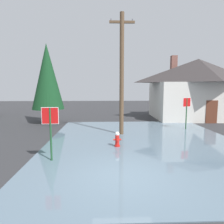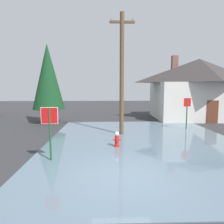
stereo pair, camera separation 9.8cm
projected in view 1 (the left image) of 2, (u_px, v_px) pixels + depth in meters
The scene contains 9 objects.
ground_plane at pixel (125, 178), 7.28m from camera, with size 80.00×80.00×0.10m, color #2D2D30.
flood_puddle at pixel (144, 142), 11.67m from camera, with size 10.94×13.89×0.03m, color slate.
lane_stop_bar at pixel (128, 198), 5.84m from camera, with size 4.22×0.30×0.01m, color silver.
stop_sign_near at pixel (50, 123), 8.58m from camera, with size 0.71×0.08×2.32m.
fire_hydrant at pixel (117, 139), 10.79m from camera, with size 0.42×0.36×0.83m.
utility_pole at pixel (122, 73), 13.20m from camera, with size 1.60×0.28×7.80m.
stop_sign_far at pixel (187, 107), 15.11m from camera, with size 0.64×0.21×2.37m.
house at pixel (197, 88), 20.68m from camera, with size 9.32×7.02×6.40m.
pine_tree_mid_left at pixel (47, 77), 17.66m from camera, with size 2.74×2.74×6.85m.
Camera 1 is at (-0.75, -6.92, 3.16)m, focal length 32.86 mm.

